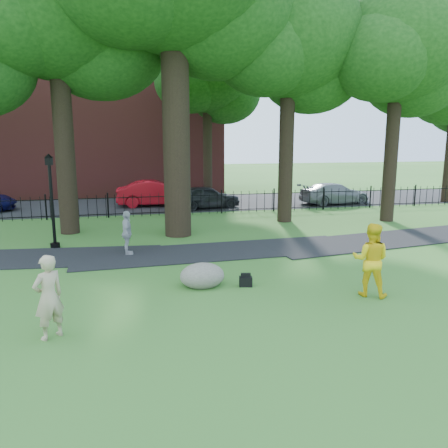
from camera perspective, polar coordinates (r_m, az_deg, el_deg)
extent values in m
plane|color=#336924|center=(11.87, -1.77, -8.57)|extent=(120.00, 120.00, 0.00)
cube|color=black|center=(15.71, -0.96, -3.66)|extent=(36.07, 3.85, 0.03)
cube|color=black|center=(27.35, -8.30, 2.52)|extent=(80.00, 7.00, 0.02)
cube|color=black|center=(23.26, -7.55, 3.60)|extent=(44.00, 0.04, 0.04)
cube|color=black|center=(23.38, -7.50, 1.56)|extent=(44.00, 0.04, 0.04)
cube|color=maroon|center=(35.08, -16.43, 13.86)|extent=(18.00, 8.00, 12.00)
cylinder|color=black|center=(18.15, -6.32, 14.96)|extent=(1.10, 1.10, 10.50)
ellipsoid|color=#11380F|center=(20.17, -1.03, 26.30)|extent=(6.72, 6.72, 5.71)
cylinder|color=black|center=(19.62, -20.28, 12.01)|extent=(0.80, 0.80, 9.10)
ellipsoid|color=#11380F|center=(20.34, -21.27, 25.65)|extent=(7.20, 7.20, 6.12)
ellipsoid|color=#11380F|center=(20.79, -15.87, 21.93)|extent=(5.76, 5.76, 4.90)
ellipsoid|color=#11380F|center=(19.68, -25.94, 23.49)|extent=(5.40, 5.40, 4.59)
cylinder|color=black|center=(21.39, 8.18, 11.49)|extent=(0.70, 0.70, 8.40)
ellipsoid|color=#11380F|center=(21.89, 8.52, 23.18)|extent=(6.60, 6.60, 5.61)
ellipsoid|color=#11380F|center=(22.98, 11.30, 19.46)|extent=(5.28, 5.28, 4.49)
ellipsoid|color=#11380F|center=(20.71, 5.51, 21.93)|extent=(4.95, 4.95, 4.21)
cylinder|color=black|center=(22.80, 21.11, 10.40)|extent=(0.64, 0.64, 8.05)
ellipsoid|color=#11380F|center=(23.21, 21.88, 20.94)|extent=(6.20, 6.20, 5.27)
ellipsoid|color=#11380F|center=(24.44, 23.43, 17.54)|extent=(4.96, 4.96, 4.22)
ellipsoid|color=#11380F|center=(21.91, 19.88, 19.87)|extent=(4.65, 4.65, 3.95)
imported|color=tan|center=(9.51, -21.94, -8.85)|extent=(0.76, 0.72, 1.74)
imported|color=yellow|center=(11.79, 18.61, -4.45)|extent=(1.17, 1.12, 1.90)
imported|color=#A2A2A6|center=(15.49, -12.55, -1.17)|extent=(0.38, 0.91, 1.56)
ellipsoid|color=#6D655A|center=(12.03, -2.87, -6.51)|extent=(1.24, 0.94, 0.72)
cylinder|color=black|center=(17.15, -21.51, 2.04)|extent=(0.12, 0.12, 3.07)
cylinder|color=black|center=(17.41, -21.18, -2.63)|extent=(0.35, 0.35, 0.19)
cube|color=black|center=(16.99, -21.91, 7.64)|extent=(0.26, 0.26, 0.29)
cone|color=black|center=(16.98, -21.96, 8.28)|extent=(0.31, 0.31, 0.15)
cube|color=black|center=(12.11, 2.85, -7.51)|extent=(0.40, 0.29, 0.27)
cube|color=maroon|center=(12.34, -2.28, -7.22)|extent=(0.35, 0.23, 0.23)
imported|color=#AD0D18|center=(26.73, -8.84, 3.99)|extent=(4.75, 1.75, 1.55)
imported|color=black|center=(25.58, -2.35, 3.56)|extent=(4.13, 2.17, 1.34)
imported|color=gray|center=(28.16, 14.24, 3.88)|extent=(4.68, 2.31, 1.31)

